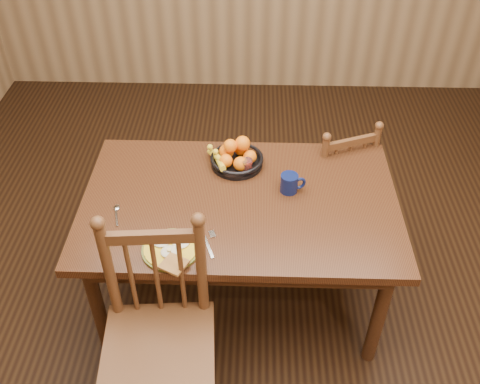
{
  "coord_description": "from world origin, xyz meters",
  "views": [
    {
      "loc": [
        0.06,
        -2.02,
        2.54
      ],
      "look_at": [
        0.0,
        0.0,
        0.8
      ],
      "focal_mm": 40.0,
      "sensor_mm": 36.0,
      "label": 1
    }
  ],
  "objects_px": {
    "coffee_mug": "(290,183)",
    "fruit_bowl": "(236,157)",
    "dining_table": "(240,212)",
    "breakfast_plate": "(171,250)",
    "chair_far": "(333,180)",
    "chair_near": "(159,337)"
  },
  "relations": [
    {
      "from": "dining_table",
      "to": "chair_near",
      "type": "xyz_separation_m",
      "value": [
        -0.34,
        -0.67,
        -0.14
      ]
    },
    {
      "from": "fruit_bowl",
      "to": "coffee_mug",
      "type": "bearing_deg",
      "value": -36.73
    },
    {
      "from": "chair_far",
      "to": "fruit_bowl",
      "type": "height_order",
      "value": "fruit_bowl"
    },
    {
      "from": "chair_far",
      "to": "fruit_bowl",
      "type": "distance_m",
      "value": 0.76
    },
    {
      "from": "chair_near",
      "to": "breakfast_plate",
      "type": "xyz_separation_m",
      "value": [
        0.03,
        0.3,
        0.24
      ]
    },
    {
      "from": "coffee_mug",
      "to": "fruit_bowl",
      "type": "bearing_deg",
      "value": 143.27
    },
    {
      "from": "chair_far",
      "to": "breakfast_plate",
      "type": "height_order",
      "value": "chair_far"
    },
    {
      "from": "dining_table",
      "to": "coffee_mug",
      "type": "distance_m",
      "value": 0.3
    },
    {
      "from": "dining_table",
      "to": "breakfast_plate",
      "type": "distance_m",
      "value": 0.49
    },
    {
      "from": "coffee_mug",
      "to": "chair_near",
      "type": "bearing_deg",
      "value": -128.45
    },
    {
      "from": "chair_near",
      "to": "coffee_mug",
      "type": "xyz_separation_m",
      "value": [
        0.59,
        0.74,
        0.28
      ]
    },
    {
      "from": "chair_far",
      "to": "coffee_mug",
      "type": "xyz_separation_m",
      "value": [
        -0.31,
        -0.49,
        0.37
      ]
    },
    {
      "from": "breakfast_plate",
      "to": "coffee_mug",
      "type": "bearing_deg",
      "value": 38.49
    },
    {
      "from": "breakfast_plate",
      "to": "fruit_bowl",
      "type": "bearing_deg",
      "value": 67.47
    },
    {
      "from": "chair_far",
      "to": "breakfast_plate",
      "type": "xyz_separation_m",
      "value": [
        -0.87,
        -0.93,
        0.34
      ]
    },
    {
      "from": "dining_table",
      "to": "chair_far",
      "type": "bearing_deg",
      "value": 45.09
    },
    {
      "from": "coffee_mug",
      "to": "fruit_bowl",
      "type": "distance_m",
      "value": 0.36
    },
    {
      "from": "chair_near",
      "to": "breakfast_plate",
      "type": "height_order",
      "value": "chair_near"
    },
    {
      "from": "dining_table",
      "to": "chair_near",
      "type": "relative_size",
      "value": 1.49
    },
    {
      "from": "dining_table",
      "to": "fruit_bowl",
      "type": "bearing_deg",
      "value": 96.29
    },
    {
      "from": "chair_near",
      "to": "breakfast_plate",
      "type": "bearing_deg",
      "value": 79.06
    },
    {
      "from": "chair_far",
      "to": "fruit_bowl",
      "type": "relative_size",
      "value": 2.71
    }
  ]
}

